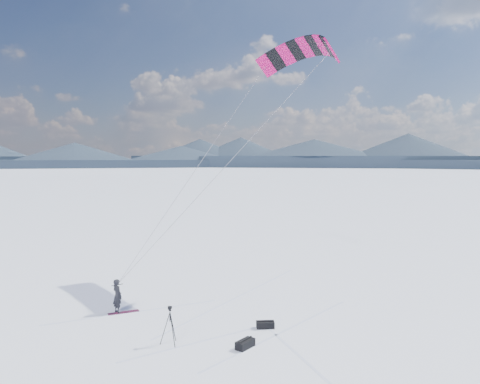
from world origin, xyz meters
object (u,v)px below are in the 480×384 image
tripod (170,320)px  gear_bag_a (245,344)px  snowboard (124,312)px  snowkiter (118,313)px  gear_bag_b (265,324)px

tripod → gear_bag_a: (2.43, -1.64, -0.81)m
snowboard → gear_bag_a: bearing=-59.5°
snowkiter → gear_bag_b: snowkiter is taller
snowkiter → tripod: bearing=174.4°
snowkiter → gear_bag_a: 7.17m
tripod → snowkiter: bearing=63.8°
tripod → snowboard: bearing=61.2°
gear_bag_b → snowkiter: bearing=159.6°
tripod → gear_bag_b: size_ratio=1.79×
snowboard → gear_bag_b: size_ratio=1.69×
snowkiter → gear_bag_b: 7.07m
tripod → gear_bag_b: tripod is taller
snowboard → tripod: (0.78, -4.48, 0.95)m
snowboard → gear_bag_a: size_ratio=1.59×
snowkiter → gear_bag_a: bearing=-169.2°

